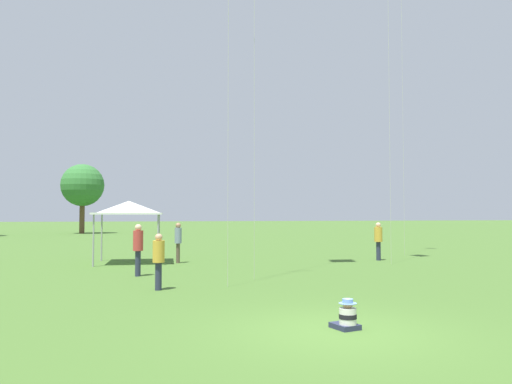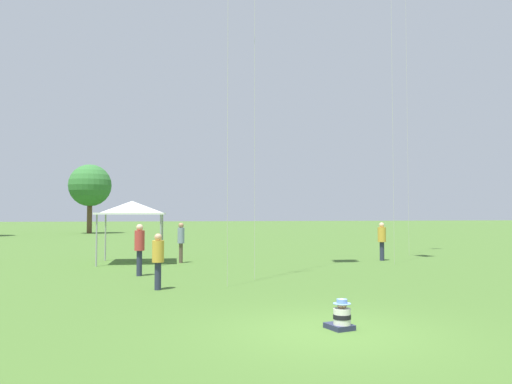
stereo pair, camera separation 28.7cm
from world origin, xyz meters
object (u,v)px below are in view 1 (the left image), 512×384
Objects in this scene: person_standing_3 at (378,238)px; distant_tree_1 at (83,186)px; seated_toddler at (347,317)px; person_standing_2 at (138,245)px; canopy_tent at (129,208)px; person_standing_1 at (159,256)px; person_standing_5 at (178,238)px.

distant_tree_1 is (-17.31, 38.40, 4.43)m from person_standing_3.
person_standing_2 reaches higher than seated_toddler.
canopy_tent reaches higher than person_standing_2.
person_standing_1 is at bearing 105.38° from seated_toddler.
person_standing_2 reaches higher than person_standing_5.
canopy_tent is at bearing 92.57° from seated_toddler.
person_standing_1 is at bearing -15.13° from person_standing_2.
person_standing_2 is 1.02× the size of person_standing_5.
canopy_tent is (-0.40, 5.00, 1.37)m from person_standing_2.
seated_toddler is at bearing -164.04° from person_standing_1.
distant_tree_1 is (-6.09, 41.99, 4.40)m from person_standing_2.
person_standing_3 is 42.36m from distant_tree_1.
distant_tree_1 reaches higher than person_standing_2.
person_standing_2 is at bearing -4.15° from person_standing_1.
canopy_tent is 0.39× the size of distant_tree_1.
seated_toddler is 10.14m from person_standing_2.
canopy_tent reaches higher than person_standing_1.
person_standing_3 reaches higher than seated_toddler.
distant_tree_1 is at bearing 18.24° from person_standing_5.
person_standing_3 reaches higher than person_standing_1.
canopy_tent is (-0.97, 8.48, 1.51)m from person_standing_1.
person_standing_3 is (11.21, 3.58, -0.04)m from person_standing_2.
person_standing_2 is 11.77m from person_standing_3.
distant_tree_1 is (-9.96, 51.33, 5.27)m from seated_toddler.
canopy_tent is (-4.27, 14.34, 2.24)m from seated_toddler.
seated_toddler is 6.76m from person_standing_1.
seated_toddler is 0.33× the size of person_standing_5.
person_standing_1 is (-3.30, 5.86, 0.73)m from seated_toddler.
person_standing_2 is at bearing 98.49° from seated_toddler.
person_standing_3 is at bearing -69.85° from person_standing_1.
person_standing_1 reaches higher than seated_toddler.
person_standing_3 is at bearing -65.74° from distant_tree_1.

